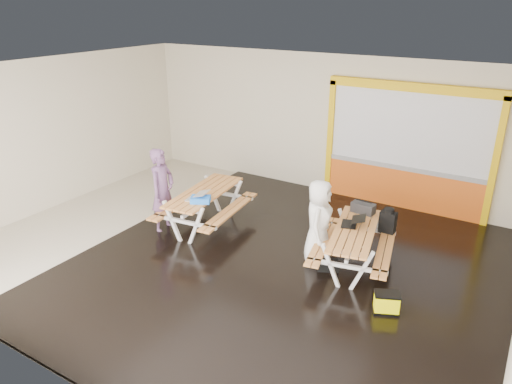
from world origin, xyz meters
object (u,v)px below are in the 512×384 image
Objects in this scene: picnic_table_left at (205,200)px; toolbox at (363,208)px; person_left at (163,191)px; fluke_bag at (386,303)px; person_right at (319,221)px; blue_pouch at (201,199)px; backpack at (388,221)px; picnic_table_right at (354,239)px; dark_case at (328,265)px; laptop_left at (197,197)px; laptop_right at (353,222)px.

toolbox is at bearing 14.63° from picnic_table_left.
person_left reaches higher than fluke_bag.
person_right is 2.45m from blue_pouch.
picnic_table_left is 4.98× the size of fluke_bag.
toolbox is 0.53m from backpack.
picnic_table_right is at bearing -80.33° from toolbox.
picnic_table_left is at bearing 175.02° from dark_case.
laptop_left reaches higher than blue_pouch.
person_left is (-4.06, -0.60, 0.29)m from picnic_table_right.
picnic_table_right is 1.22× the size of person_left.
person_right is at bearing -137.56° from backpack.
toolbox is (-0.03, 0.64, 0.04)m from laptop_right.
person_left is at bearing -178.17° from blue_pouch.
picnic_table_right is at bearing -88.47° from person_left.
picnic_table_left is 4.74× the size of laptop_left.
blue_pouch reaches higher than picnic_table_right.
laptop_right is 0.92m from dark_case.
toolbox is at bearing 79.20° from dark_case.
person_right is (3.40, 0.49, -0.06)m from person_left.
fluke_bag is at bearing -71.88° from backpack.
picnic_table_left is 4.56× the size of laptop_right.
laptop_left is at bearing -71.59° from picnic_table_left.
toolbox is (-0.13, 0.78, 0.29)m from picnic_table_right.
dark_case is 1.52m from fluke_bag.
dark_case is (0.32, -0.21, -0.73)m from person_right.
laptop_right is 3.06m from blue_pouch.
backpack is (3.73, 0.89, 0.07)m from picnic_table_left.
laptop_right is at bearing -86.24° from person_left.
fluke_bag is (1.11, -1.84, -0.70)m from toolbox.
picnic_table_right is at bearing 43.50° from dark_case.
person_right is 3.45× the size of fluke_bag.
backpack reaches higher than fluke_bag.
person_right reaches higher than laptop_left.
laptop_right is 1.09× the size of fluke_bag.
person_left reaches higher than picnic_table_right.
person_right is at bearing -88.76° from person_left.
fluke_bag is at bearing -12.94° from picnic_table_left.
toolbox is (3.93, 1.38, -0.00)m from person_left.
backpack is at bearing 4.94° from toolbox.
laptop_left reaches higher than picnic_table_left.
fluke_bag is (1.64, -0.95, -0.64)m from person_right.
laptop_left reaches higher than picnic_table_right.
person_left is at bearing -169.33° from laptop_right.
backpack is 1.30× the size of dark_case.
backpack is at bearing 58.44° from dark_case.
backpack is at bearing 20.10° from laptop_left.
laptop_left is at bearing -171.37° from picnic_table_right.
toolbox is (3.23, 0.84, 0.25)m from picnic_table_left.
blue_pouch is (-2.41, -0.45, 0.08)m from person_right.
toolbox is 0.99× the size of fluke_bag.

